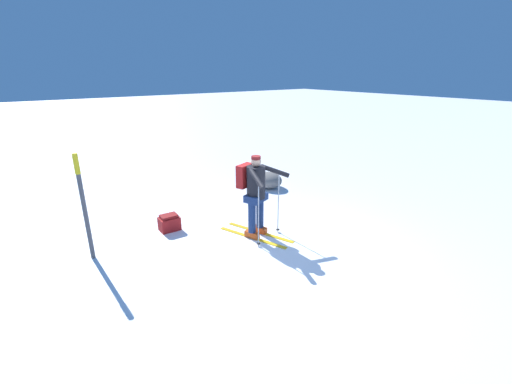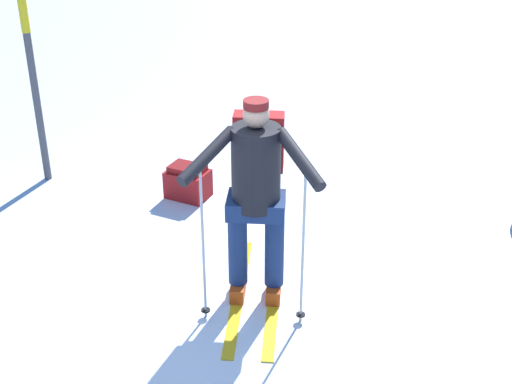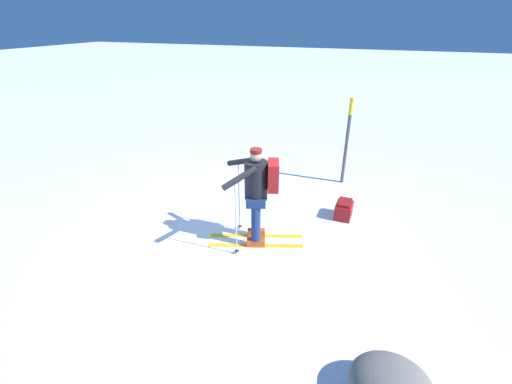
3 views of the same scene
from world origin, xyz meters
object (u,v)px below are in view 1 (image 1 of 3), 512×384
Objects in this scene: trail_marker at (83,200)px; rock_boulder at (269,180)px; skier at (255,190)px; dropped_backpack at (169,223)px.

trail_marker is 2.37× the size of rock_boulder.
skier is 3.96× the size of dropped_backpack.
trail_marker is 5.16m from rock_boulder.
rock_boulder is at bearing -44.27° from skier.
dropped_backpack is 0.52× the size of rock_boulder.
rock_boulder is at bearing -75.30° from dropped_backpack.
trail_marker is at bearing 70.39° from skier.
skier is at bearing -134.05° from dropped_backpack.
dropped_backpack is 0.22× the size of trail_marker.
skier is 3.05m from trail_marker.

